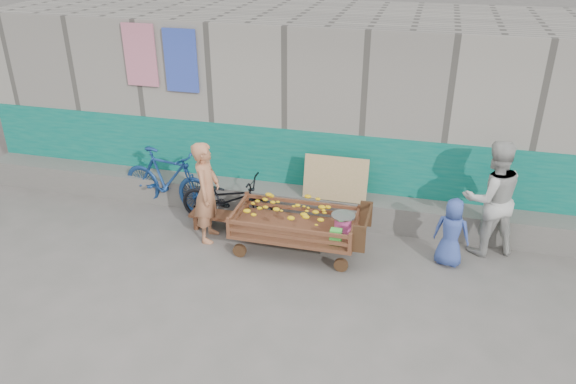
% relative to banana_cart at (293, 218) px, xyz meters
% --- Properties ---
extents(ground, '(80.00, 80.00, 0.00)m').
position_rel_banana_cart_xyz_m(ground, '(0.14, -1.25, -0.56)').
color(ground, '#595751').
rests_on(ground, ground).
extents(building_wall, '(12.00, 3.50, 3.00)m').
position_rel_banana_cart_xyz_m(building_wall, '(0.14, 2.80, 0.90)').
color(building_wall, gray).
rests_on(building_wall, ground).
extents(banana_cart, '(1.96, 0.89, 0.83)m').
position_rel_banana_cart_xyz_m(banana_cart, '(0.00, 0.00, 0.00)').
color(banana_cart, '#56301A').
rests_on(banana_cart, ground).
extents(bench, '(1.04, 0.31, 0.26)m').
position_rel_banana_cart_xyz_m(bench, '(-1.22, 0.36, -0.37)').
color(bench, '#56301A').
rests_on(bench, ground).
extents(vendor_man, '(0.44, 0.61, 1.57)m').
position_rel_banana_cart_xyz_m(vendor_man, '(-1.33, 0.06, 0.22)').
color(vendor_man, '#BF7A53').
rests_on(vendor_man, ground).
extents(woman, '(1.02, 0.91, 1.74)m').
position_rel_banana_cart_xyz_m(woman, '(2.72, 0.74, 0.30)').
color(woman, beige).
rests_on(woman, ground).
extents(child, '(0.55, 0.42, 1.02)m').
position_rel_banana_cart_xyz_m(child, '(2.22, 0.25, -0.06)').
color(child, '#374FA1').
rests_on(child, ground).
extents(bicycle_dark, '(1.60, 0.59, 0.83)m').
position_rel_banana_cart_xyz_m(bicycle_dark, '(-1.21, 0.60, -0.15)').
color(bicycle_dark, black).
rests_on(bicycle_dark, ground).
extents(bicycle_blue, '(1.83, 0.83, 1.06)m').
position_rel_banana_cart_xyz_m(bicycle_blue, '(-2.33, 0.80, -0.03)').
color(bicycle_blue, navy).
rests_on(bicycle_blue, ground).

